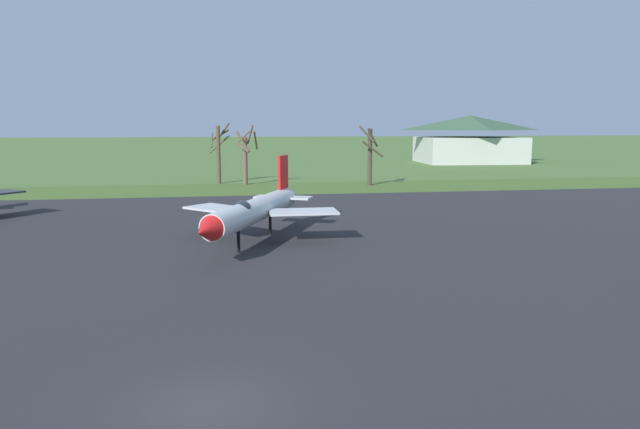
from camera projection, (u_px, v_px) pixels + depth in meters
name	position (u px, v px, depth m)	size (l,w,h in m)	color
ground_plane	(207.00, 407.00, 15.14)	(600.00, 600.00, 0.00)	#4C6B33
asphalt_apron	(215.00, 260.00, 31.36)	(104.51, 55.51, 0.05)	#28282B
grass_verge_strip	(219.00, 190.00, 64.26)	(164.51, 12.00, 0.06)	#456128
jet_fighter_front_right	(254.00, 210.00, 35.16)	(9.52, 13.97, 5.11)	silver
bare_tree_far_left	(219.00, 151.00, 70.71)	(2.61, 2.25, 7.39)	brown
bare_tree_left_of_center	(246.00, 156.00, 68.83)	(2.85, 2.75, 7.14)	brown
bare_tree_center	(370.00, 154.00, 67.81)	(2.75, 1.69, 7.06)	#42382D
visitor_building	(470.00, 139.00, 108.03)	(19.72, 14.99, 8.73)	beige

